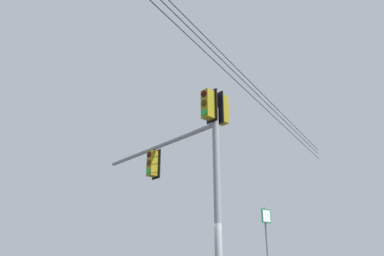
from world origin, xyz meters
The scene contains 3 objects.
signal_mast_assembly centered at (1.75, 1.51, 4.59)m, with size 4.99×4.28×6.45m.
route_sign_primary centered at (2.19, -0.71, 1.91)m, with size 0.24×0.32×3.12m.
overhead_wire_span centered at (1.85, 0.28, 7.86)m, with size 19.31×12.98×0.81m.
Camera 1 is at (-9.14, 1.84, 1.34)m, focal length 34.43 mm.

